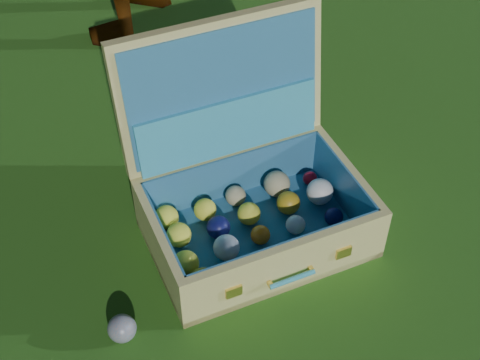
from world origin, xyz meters
name	(u,v)px	position (x,y,z in m)	size (l,w,h in m)	color
ground	(262,195)	(0.00, 0.00, 0.00)	(60.00, 60.00, 0.00)	#215114
stray_ball	(122,328)	(-0.53, -0.15, 0.03)	(0.07, 0.07, 0.07)	teal
suitcase	(244,182)	(-0.10, -0.04, 0.14)	(0.63, 0.56, 0.51)	#D7CA74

